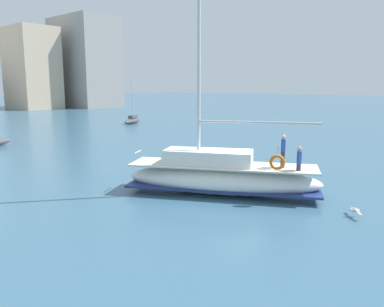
{
  "coord_description": "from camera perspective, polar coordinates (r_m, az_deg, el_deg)",
  "views": [
    {
      "loc": [
        -15.5,
        -10.88,
        5.33
      ],
      "look_at": [
        -0.66,
        2.23,
        1.8
      ],
      "focal_mm": 35.85,
      "sensor_mm": 36.0,
      "label": 1
    }
  ],
  "objects": [
    {
      "name": "ground_plane",
      "position": [
        19.67,
        6.18,
        -5.67
      ],
      "size": [
        400.0,
        400.0,
        0.0
      ],
      "primitive_type": "plane",
      "color": "#38607A"
    },
    {
      "name": "main_sailboat",
      "position": [
        19.06,
        4.29,
        -3.34
      ],
      "size": [
        6.68,
        9.58,
        12.5
      ],
      "color": "white",
      "rests_on": "ground"
    },
    {
      "name": "moored_sloop_near",
      "position": [
        54.94,
        -8.86,
        4.96
      ],
      "size": [
        4.59,
        3.0,
        6.75
      ],
      "color": "#4C4C51",
      "rests_on": "ground"
    },
    {
      "name": "seagull",
      "position": [
        17.22,
        23.05,
        -7.76
      ],
      "size": [
        0.89,
        0.83,
        0.17
      ],
      "color": "silver",
      "rests_on": "ground"
    }
  ]
}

